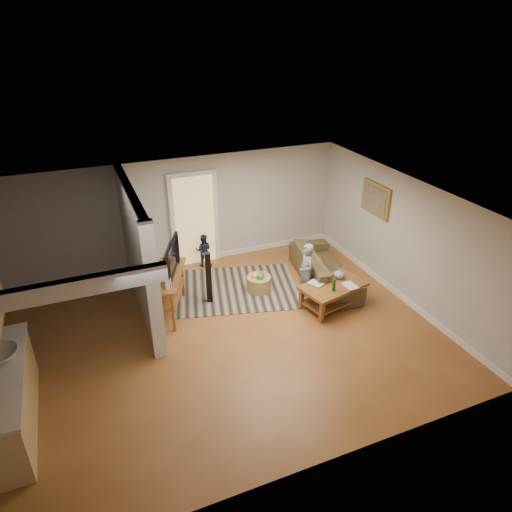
{
  "coord_description": "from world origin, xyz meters",
  "views": [
    {
      "loc": [
        -2.04,
        -6.36,
        5.09
      ],
      "look_at": [
        0.89,
        0.73,
        1.1
      ],
      "focal_mm": 32.0,
      "sensor_mm": 36.0,
      "label": 1
    }
  ],
  "objects_px": {
    "speaker_left": "(209,278)",
    "toddler": "(204,266)",
    "coffee_table": "(333,289)",
    "child": "(305,297)",
    "speaker_right": "(153,286)",
    "toy_basket": "(259,283)",
    "sofa": "(323,281)",
    "tv_console": "(168,278)"
  },
  "relations": [
    {
      "from": "speaker_left",
      "to": "child",
      "type": "bearing_deg",
      "value": -6.32
    },
    {
      "from": "coffee_table",
      "to": "speaker_right",
      "type": "height_order",
      "value": "speaker_right"
    },
    {
      "from": "toy_basket",
      "to": "child",
      "type": "distance_m",
      "value": 1.0
    },
    {
      "from": "coffee_table",
      "to": "child",
      "type": "distance_m",
      "value": 0.71
    },
    {
      "from": "speaker_right",
      "to": "toy_basket",
      "type": "height_order",
      "value": "speaker_right"
    },
    {
      "from": "coffee_table",
      "to": "speaker_right",
      "type": "distance_m",
      "value": 3.53
    },
    {
      "from": "sofa",
      "to": "child",
      "type": "xyz_separation_m",
      "value": [
        -0.68,
        -0.42,
        0.0
      ]
    },
    {
      "from": "tv_console",
      "to": "child",
      "type": "height_order",
      "value": "tv_console"
    },
    {
      "from": "sofa",
      "to": "toy_basket",
      "type": "relative_size",
      "value": 4.55
    },
    {
      "from": "tv_console",
      "to": "speaker_right",
      "type": "relative_size",
      "value": 1.48
    },
    {
      "from": "sofa",
      "to": "child",
      "type": "distance_m",
      "value": 0.79
    },
    {
      "from": "sofa",
      "to": "tv_console",
      "type": "distance_m",
      "value": 3.43
    },
    {
      "from": "coffee_table",
      "to": "speaker_right",
      "type": "bearing_deg",
      "value": 158.78
    },
    {
      "from": "sofa",
      "to": "toy_basket",
      "type": "bearing_deg",
      "value": 92.04
    },
    {
      "from": "coffee_table",
      "to": "child",
      "type": "xyz_separation_m",
      "value": [
        -0.37,
        0.47,
        -0.39
      ]
    },
    {
      "from": "speaker_right",
      "to": "child",
      "type": "distance_m",
      "value": 3.07
    },
    {
      "from": "speaker_right",
      "to": "tv_console",
      "type": "bearing_deg",
      "value": -55.82
    },
    {
      "from": "speaker_right",
      "to": "sofa",
      "type": "bearing_deg",
      "value": -13.04
    },
    {
      "from": "child",
      "to": "toddler",
      "type": "height_order",
      "value": "child"
    },
    {
      "from": "speaker_left",
      "to": "toy_basket",
      "type": "bearing_deg",
      "value": 11.88
    },
    {
      "from": "sofa",
      "to": "speaker_right",
      "type": "xyz_separation_m",
      "value": [
        -3.6,
        0.39,
        0.49
      ]
    },
    {
      "from": "sofa",
      "to": "speaker_left",
      "type": "distance_m",
      "value": 2.6
    },
    {
      "from": "toy_basket",
      "to": "toddler",
      "type": "xyz_separation_m",
      "value": [
        -0.75,
        1.5,
        -0.19
      ]
    },
    {
      "from": "toy_basket",
      "to": "child",
      "type": "relative_size",
      "value": 0.42
    },
    {
      "from": "coffee_table",
      "to": "child",
      "type": "relative_size",
      "value": 1.15
    },
    {
      "from": "toy_basket",
      "to": "toddler",
      "type": "relative_size",
      "value": 0.64
    },
    {
      "from": "speaker_right",
      "to": "toddler",
      "type": "bearing_deg",
      "value": 35.89
    },
    {
      "from": "sofa",
      "to": "toy_basket",
      "type": "xyz_separation_m",
      "value": [
        -1.45,
        0.19,
        0.19
      ]
    },
    {
      "from": "speaker_left",
      "to": "coffee_table",
      "type": "bearing_deg",
      "value": -14.19
    },
    {
      "from": "toddler",
      "to": "coffee_table",
      "type": "bearing_deg",
      "value": 149.38
    },
    {
      "from": "coffee_table",
      "to": "tv_console",
      "type": "distance_m",
      "value": 3.21
    },
    {
      "from": "sofa",
      "to": "toddler",
      "type": "relative_size",
      "value": 2.93
    },
    {
      "from": "speaker_left",
      "to": "child",
      "type": "relative_size",
      "value": 0.91
    },
    {
      "from": "speaker_left",
      "to": "toy_basket",
      "type": "relative_size",
      "value": 2.16
    },
    {
      "from": "speaker_right",
      "to": "toddler",
      "type": "distance_m",
      "value": 1.98
    },
    {
      "from": "sofa",
      "to": "speaker_right",
      "type": "height_order",
      "value": "speaker_right"
    },
    {
      "from": "tv_console",
      "to": "coffee_table",
      "type": "bearing_deg",
      "value": 4.53
    },
    {
      "from": "speaker_left",
      "to": "toddler",
      "type": "bearing_deg",
      "value": 89.07
    },
    {
      "from": "coffee_table",
      "to": "toddler",
      "type": "distance_m",
      "value": 3.22
    },
    {
      "from": "sofa",
      "to": "child",
      "type": "bearing_deg",
      "value": 131.19
    },
    {
      "from": "sofa",
      "to": "speaker_left",
      "type": "height_order",
      "value": "speaker_left"
    },
    {
      "from": "toddler",
      "to": "sofa",
      "type": "bearing_deg",
      "value": 165.65
    }
  ]
}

